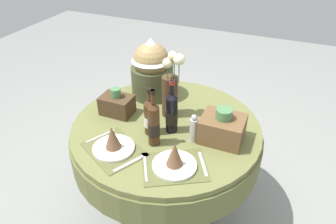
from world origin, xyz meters
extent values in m
plane|color=gray|center=(0.00, 0.00, 0.00)|extent=(8.00, 8.00, 0.00)
cylinder|color=olive|center=(0.00, 0.00, 0.73)|extent=(1.20, 1.20, 0.04)
cylinder|color=#626738|center=(0.00, 0.00, 0.62)|extent=(1.22, 1.22, 0.19)
cylinder|color=black|center=(0.00, 0.00, 0.37)|extent=(0.12, 0.12, 0.68)
cylinder|color=black|center=(0.00, 0.00, 0.01)|extent=(0.69, 0.69, 0.03)
cube|color=brown|center=(-0.18, -0.34, 0.76)|extent=(0.42, 0.39, 0.00)
cylinder|color=silver|center=(-0.18, -0.34, 0.77)|extent=(0.24, 0.24, 0.02)
cone|color=brown|center=(-0.18, -0.34, 0.84)|extent=(0.09, 0.09, 0.14)
cube|color=silver|center=(-0.32, -0.26, 0.76)|extent=(0.10, 0.17, 0.00)
cube|color=silver|center=(-0.05, -0.41, 0.76)|extent=(0.10, 0.17, 0.00)
cube|color=brown|center=(0.19, -0.34, 0.76)|extent=(0.42, 0.39, 0.00)
cylinder|color=silver|center=(0.19, -0.34, 0.77)|extent=(0.24, 0.24, 0.02)
cone|color=brown|center=(0.19, -0.34, 0.84)|extent=(0.09, 0.09, 0.14)
cube|color=silver|center=(0.06, -0.41, 0.76)|extent=(0.10, 0.17, 0.00)
cube|color=silver|center=(0.33, -0.26, 0.76)|extent=(0.11, 0.17, 0.00)
cylinder|color=#47331E|center=(-0.03, 0.12, 0.89)|extent=(0.10, 0.10, 0.28)
sphere|color=beige|center=(0.00, 0.10, 1.19)|extent=(0.06, 0.06, 0.06)
cylinder|color=#4C7038|center=(0.00, 0.10, 1.10)|extent=(0.01, 0.01, 0.14)
sphere|color=beige|center=(-0.02, 0.14, 1.16)|extent=(0.06, 0.06, 0.06)
cylinder|color=#4C7038|center=(-0.02, 0.14, 1.09)|extent=(0.01, 0.01, 0.11)
sphere|color=beige|center=(0.00, 0.13, 1.15)|extent=(0.05, 0.05, 0.05)
cylinder|color=#4C7038|center=(0.00, 0.13, 1.08)|extent=(0.01, 0.01, 0.10)
sphere|color=beige|center=(-0.03, 0.09, 1.14)|extent=(0.06, 0.06, 0.06)
cylinder|color=#4C7038|center=(-0.03, 0.09, 1.08)|extent=(0.01, 0.01, 0.08)
sphere|color=beige|center=(0.05, 0.06, 1.19)|extent=(0.07, 0.07, 0.07)
cylinder|color=#4C7038|center=(0.05, 0.06, 1.10)|extent=(0.01, 0.01, 0.13)
cylinder|color=black|center=(0.05, -0.04, 0.87)|extent=(0.07, 0.07, 0.24)
cylinder|color=black|center=(0.05, -0.04, 0.85)|extent=(0.07, 0.07, 0.08)
cone|color=black|center=(0.05, -0.04, 1.01)|extent=(0.07, 0.07, 0.03)
cylinder|color=black|center=(0.05, -0.04, 1.06)|extent=(0.03, 0.03, 0.08)
cylinder|color=maroon|center=(0.05, -0.04, 1.09)|extent=(0.03, 0.03, 0.02)
cylinder|color=#422814|center=(-0.06, -0.11, 0.86)|extent=(0.07, 0.07, 0.20)
cylinder|color=silver|center=(-0.06, -0.11, 0.84)|extent=(0.08, 0.08, 0.07)
cone|color=#422814|center=(-0.06, -0.11, 0.98)|extent=(0.07, 0.07, 0.03)
cylinder|color=#422814|center=(-0.06, -0.11, 1.03)|extent=(0.03, 0.03, 0.07)
cylinder|color=black|center=(-0.06, -0.11, 1.05)|extent=(0.03, 0.03, 0.02)
cylinder|color=#422814|center=(0.01, -0.20, 0.88)|extent=(0.07, 0.07, 0.25)
cylinder|color=black|center=(0.01, -0.20, 0.86)|extent=(0.07, 0.07, 0.08)
cone|color=#422814|center=(0.01, -0.20, 1.02)|extent=(0.07, 0.07, 0.03)
cylinder|color=#422814|center=(0.01, -0.20, 1.07)|extent=(0.03, 0.03, 0.08)
cylinder|color=black|center=(0.01, -0.20, 1.10)|extent=(0.03, 0.03, 0.02)
cylinder|color=#B7B2AD|center=(0.21, -0.08, 0.83)|extent=(0.05, 0.05, 0.15)
sphere|color=#B7B7BC|center=(0.21, -0.08, 0.92)|extent=(0.03, 0.03, 0.03)
cylinder|color=#474C2D|center=(-0.24, 0.31, 0.87)|extent=(0.29, 0.29, 0.22)
sphere|color=#9E7F4C|center=(-0.24, 0.31, 1.03)|extent=(0.25, 0.25, 0.25)
cone|color=silver|center=(-0.24, 0.31, 1.11)|extent=(0.28, 0.28, 0.16)
cube|color=#47331E|center=(-0.35, 0.00, 0.82)|extent=(0.21, 0.15, 0.13)
cylinder|color=#4C7F4C|center=(-0.35, 0.00, 0.91)|extent=(0.07, 0.07, 0.06)
cube|color=brown|center=(0.36, -0.01, 0.83)|extent=(0.25, 0.21, 0.15)
cylinder|color=#4C7F4C|center=(0.36, -0.01, 0.94)|extent=(0.09, 0.09, 0.06)
camera|label=1|loc=(0.64, -1.50, 1.94)|focal=33.89mm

